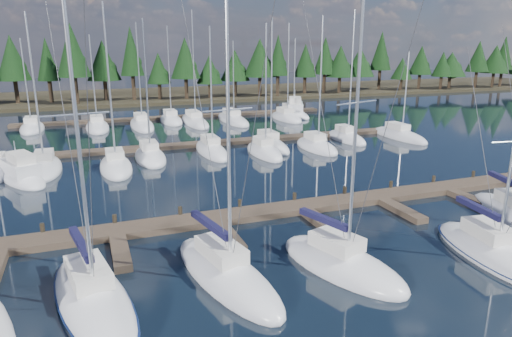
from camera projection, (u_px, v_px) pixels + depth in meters
name	position (u px, v px, depth m)	size (l,w,h in m)	color
ground	(243.00, 167.00, 41.73)	(260.00, 260.00, 0.00)	black
far_shore	(151.00, 96.00, 95.86)	(220.00, 30.00, 0.60)	#2E2819
main_dock	(305.00, 210.00, 30.25)	(44.00, 6.13, 0.90)	#4B3C2E
back_docks	(195.00, 128.00, 59.37)	(50.00, 21.80, 0.40)	#4B3C2E
front_sailboat_1	(93.00, 298.00, 19.61)	(4.63, 9.90, 15.10)	silver
front_sailboat_2	(226.00, 273.00, 21.74)	(4.44, 9.52, 14.84)	silver
front_sailboat_3	(341.00, 263.00, 22.73)	(5.17, 8.24, 15.14)	silver
front_sailboat_4	(491.00, 252.00, 24.00)	(4.01, 8.74, 11.47)	silver
back_sailboat_rows	(204.00, 133.00, 55.78)	(45.16, 33.09, 15.98)	silver
motor_yacht_left	(22.00, 175.00, 37.40)	(5.51, 8.20, 3.89)	silver
motor_yacht_right	(295.00, 112.00, 71.24)	(6.72, 9.98, 4.76)	silver
tree_line	(162.00, 63.00, 85.51)	(185.51, 11.61, 13.75)	black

